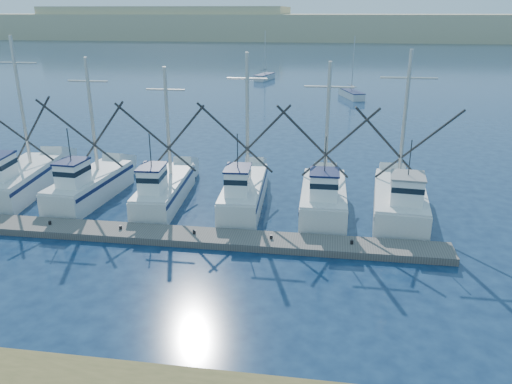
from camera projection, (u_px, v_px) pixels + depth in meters
ground at (303, 324)px, 18.92m from camera, size 500.00×500.00×0.00m
floating_dock at (176, 236)px, 25.91m from camera, size 27.80×1.86×0.37m
dune_ridge at (334, 27)px, 212.39m from camera, size 360.00×60.00×10.00m
trawler_fleet at (201, 191)px, 30.05m from camera, size 27.26×8.06×9.80m
sailboat_near at (351, 94)px, 68.25m from camera, size 3.47×6.64×8.10m
sailboat_far at (265, 77)px, 86.13m from camera, size 3.09×5.79×8.10m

